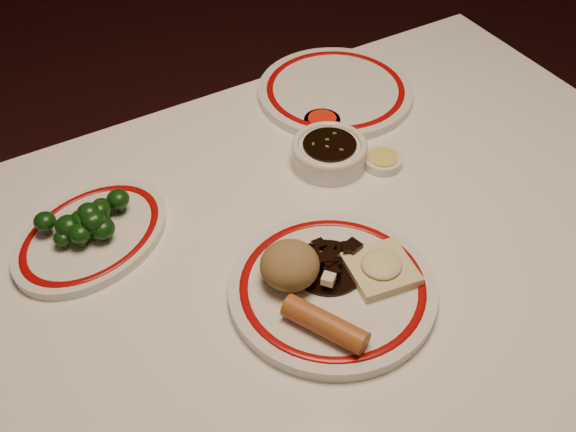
{
  "coord_description": "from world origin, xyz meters",
  "views": [
    {
      "loc": [
        -0.44,
        -0.59,
        1.52
      ],
      "look_at": [
        -0.07,
        0.05,
        0.8
      ],
      "focal_mm": 45.0,
      "sensor_mm": 36.0,
      "label": 1
    }
  ],
  "objects_px": {
    "broccoli_plate": "(91,236)",
    "soy_bowl": "(329,154)",
    "main_plate": "(332,289)",
    "rice_mound": "(290,265)",
    "stirfry_heap": "(326,261)",
    "fried_wonton": "(381,268)",
    "dining_table": "(341,287)",
    "spring_roll": "(325,324)",
    "broccoli_pile": "(88,221)"
  },
  "relations": [
    {
      "from": "spring_roll",
      "to": "soy_bowl",
      "type": "relative_size",
      "value": 0.96
    },
    {
      "from": "soy_bowl",
      "to": "main_plate",
      "type": "bearing_deg",
      "value": -121.87
    },
    {
      "from": "rice_mound",
      "to": "broccoli_plate",
      "type": "xyz_separation_m",
      "value": [
        -0.21,
        0.23,
        -0.04
      ]
    },
    {
      "from": "dining_table",
      "to": "fried_wonton",
      "type": "xyz_separation_m",
      "value": [
        0.0,
        -0.08,
        0.12
      ]
    },
    {
      "from": "dining_table",
      "to": "spring_roll",
      "type": "distance_m",
      "value": 0.21
    },
    {
      "from": "dining_table",
      "to": "main_plate",
      "type": "height_order",
      "value": "main_plate"
    },
    {
      "from": "main_plate",
      "to": "stirfry_heap",
      "type": "relative_size",
      "value": 3.09
    },
    {
      "from": "main_plate",
      "to": "soy_bowl",
      "type": "bearing_deg",
      "value": 58.13
    },
    {
      "from": "rice_mound",
      "to": "broccoli_plate",
      "type": "distance_m",
      "value": 0.31
    },
    {
      "from": "stirfry_heap",
      "to": "rice_mound",
      "type": "bearing_deg",
      "value": 173.33
    },
    {
      "from": "broccoli_pile",
      "to": "main_plate",
      "type": "bearing_deg",
      "value": -46.84
    },
    {
      "from": "rice_mound",
      "to": "fried_wonton",
      "type": "relative_size",
      "value": 0.83
    },
    {
      "from": "dining_table",
      "to": "spring_roll",
      "type": "relative_size",
      "value": 10.35
    },
    {
      "from": "dining_table",
      "to": "broccoli_pile",
      "type": "distance_m",
      "value": 0.39
    },
    {
      "from": "dining_table",
      "to": "fried_wonton",
      "type": "bearing_deg",
      "value": -86.68
    },
    {
      "from": "stirfry_heap",
      "to": "broccoli_pile",
      "type": "xyz_separation_m",
      "value": [
        -0.26,
        0.23,
        0.01
      ]
    },
    {
      "from": "main_plate",
      "to": "soy_bowl",
      "type": "distance_m",
      "value": 0.28
    },
    {
      "from": "broccoli_plate",
      "to": "soy_bowl",
      "type": "height_order",
      "value": "soy_bowl"
    },
    {
      "from": "dining_table",
      "to": "soy_bowl",
      "type": "xyz_separation_m",
      "value": [
        0.08,
        0.17,
        0.11
      ]
    },
    {
      "from": "main_plate",
      "to": "broccoli_plate",
      "type": "height_order",
      "value": "main_plate"
    },
    {
      "from": "dining_table",
      "to": "rice_mound",
      "type": "xyz_separation_m",
      "value": [
        -0.11,
        -0.03,
        0.14
      ]
    },
    {
      "from": "fried_wonton",
      "to": "broccoli_plate",
      "type": "distance_m",
      "value": 0.43
    },
    {
      "from": "main_plate",
      "to": "rice_mound",
      "type": "xyz_separation_m",
      "value": [
        -0.04,
        0.04,
        0.04
      ]
    },
    {
      "from": "dining_table",
      "to": "stirfry_heap",
      "type": "bearing_deg",
      "value": -147.98
    },
    {
      "from": "broccoli_pile",
      "to": "rice_mound",
      "type": "bearing_deg",
      "value": -47.98
    },
    {
      "from": "fried_wonton",
      "to": "stirfry_heap",
      "type": "relative_size",
      "value": 0.91
    },
    {
      "from": "main_plate",
      "to": "fried_wonton",
      "type": "distance_m",
      "value": 0.07
    },
    {
      "from": "fried_wonton",
      "to": "soy_bowl",
      "type": "relative_size",
      "value": 0.81
    },
    {
      "from": "dining_table",
      "to": "main_plate",
      "type": "xyz_separation_m",
      "value": [
        -0.07,
        -0.07,
        0.1
      ]
    },
    {
      "from": "rice_mound",
      "to": "stirfry_heap",
      "type": "bearing_deg",
      "value": -6.67
    },
    {
      "from": "stirfry_heap",
      "to": "broccoli_pile",
      "type": "distance_m",
      "value": 0.35
    },
    {
      "from": "soy_bowl",
      "to": "dining_table",
      "type": "bearing_deg",
      "value": -115.78
    },
    {
      "from": "dining_table",
      "to": "broccoli_pile",
      "type": "xyz_separation_m",
      "value": [
        -0.31,
        0.2,
        0.13
      ]
    },
    {
      "from": "broccoli_plate",
      "to": "soy_bowl",
      "type": "bearing_deg",
      "value": -4.2
    },
    {
      "from": "broccoli_plate",
      "to": "soy_bowl",
      "type": "relative_size",
      "value": 2.54
    },
    {
      "from": "fried_wonton",
      "to": "soy_bowl",
      "type": "xyz_separation_m",
      "value": [
        0.08,
        0.25,
        -0.01
      ]
    },
    {
      "from": "broccoli_plate",
      "to": "broccoli_pile",
      "type": "bearing_deg",
      "value": -60.77
    },
    {
      "from": "main_plate",
      "to": "broccoli_plate",
      "type": "relative_size",
      "value": 1.08
    },
    {
      "from": "fried_wonton",
      "to": "broccoli_plate",
      "type": "height_order",
      "value": "fried_wonton"
    },
    {
      "from": "spring_roll",
      "to": "soy_bowl",
      "type": "distance_m",
      "value": 0.36
    },
    {
      "from": "rice_mound",
      "to": "soy_bowl",
      "type": "height_order",
      "value": "rice_mound"
    },
    {
      "from": "spring_roll",
      "to": "stirfry_heap",
      "type": "distance_m",
      "value": 0.11
    },
    {
      "from": "main_plate",
      "to": "stirfry_heap",
      "type": "height_order",
      "value": "stirfry_heap"
    },
    {
      "from": "main_plate",
      "to": "soy_bowl",
      "type": "height_order",
      "value": "soy_bowl"
    },
    {
      "from": "rice_mound",
      "to": "spring_roll",
      "type": "xyz_separation_m",
      "value": [
        -0.01,
        -0.1,
        -0.01
      ]
    },
    {
      "from": "rice_mound",
      "to": "fried_wonton",
      "type": "xyz_separation_m",
      "value": [
        0.12,
        -0.05,
        -0.02
      ]
    },
    {
      "from": "dining_table",
      "to": "main_plate",
      "type": "bearing_deg",
      "value": -134.28
    },
    {
      "from": "soy_bowl",
      "to": "stirfry_heap",
      "type": "bearing_deg",
      "value": -123.84
    },
    {
      "from": "rice_mound",
      "to": "soy_bowl",
      "type": "relative_size",
      "value": 0.67
    },
    {
      "from": "dining_table",
      "to": "rice_mound",
      "type": "bearing_deg",
      "value": -165.73
    }
  ]
}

